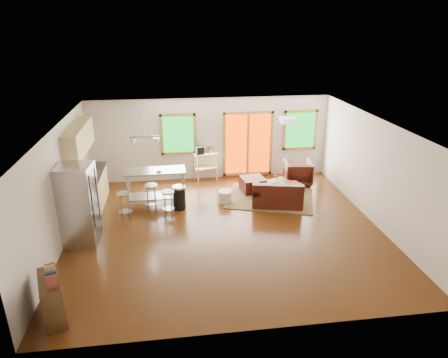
{
  "coord_description": "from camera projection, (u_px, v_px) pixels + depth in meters",
  "views": [
    {
      "loc": [
        -1.21,
        -8.6,
        4.76
      ],
      "look_at": [
        0.0,
        0.3,
        1.2
      ],
      "focal_mm": 32.0,
      "sensor_mm": 36.0,
      "label": 1
    }
  ],
  "objects": [
    {
      "name": "vase",
      "position": [
        276.0,
        181.0,
        11.36
      ],
      "size": [
        0.21,
        0.22,
        0.33
      ],
      "rotation": [
        0.0,
        0.0,
        0.13
      ],
      "color": "silver",
      "rests_on": "coffee_table"
    },
    {
      "name": "french_doors",
      "position": [
        248.0,
        144.0,
        12.75
      ],
      "size": [
        1.6,
        0.05,
        2.1
      ],
      "color": "#BA2D00",
      "rests_on": "back_wall"
    },
    {
      "name": "window_left",
      "position": [
        178.0,
        134.0,
        12.33
      ],
      "size": [
        1.1,
        0.05,
        1.3
      ],
      "color": "#0B5A17",
      "rests_on": "back_wall"
    },
    {
      "name": "bar_stool_b",
      "position": [
        151.0,
        192.0,
        10.51
      ],
      "size": [
        0.41,
        0.41,
        0.77
      ],
      "rotation": [
        0.0,
        0.0,
        0.15
      ],
      "color": "#B7BABC",
      "rests_on": "floor"
    },
    {
      "name": "kitchen_cart",
      "position": [
        205.0,
        157.0,
        12.59
      ],
      "size": [
        0.83,
        0.65,
        1.13
      ],
      "rotation": [
        0.0,
        0.0,
        0.26
      ],
      "color": "tan",
      "rests_on": "floor"
    },
    {
      "name": "cup",
      "position": [
        159.0,
        173.0,
        10.58
      ],
      "size": [
        0.17,
        0.15,
        0.14
      ],
      "primitive_type": "imported",
      "rotation": [
        0.0,
        0.0,
        0.36
      ],
      "color": "silver",
      "rests_on": "island"
    },
    {
      "name": "book",
      "position": [
        291.0,
        179.0,
        11.46
      ],
      "size": [
        0.22,
        0.05,
        0.3
      ],
      "primitive_type": "imported",
      "rotation": [
        0.0,
        0.0,
        -0.1
      ],
      "color": "maroon",
      "rests_on": "coffee_table"
    },
    {
      "name": "cabinets",
      "position": [
        87.0,
        176.0,
        10.61
      ],
      "size": [
        0.64,
        2.24,
        2.3
      ],
      "color": "tan",
      "rests_on": "floor"
    },
    {
      "name": "left_wall",
      "position": [
        59.0,
        188.0,
        8.87
      ],
      "size": [
        0.02,
        7.0,
        2.6
      ],
      "primitive_type": "cube",
      "color": "beige",
      "rests_on": "ground"
    },
    {
      "name": "trash_can",
      "position": [
        179.0,
        197.0,
        10.76
      ],
      "size": [
        0.39,
        0.39,
        0.65
      ],
      "rotation": [
        0.0,
        0.0,
        -0.1
      ],
      "color": "black",
      "rests_on": "floor"
    },
    {
      "name": "coffee_table",
      "position": [
        274.0,
        184.0,
        11.58
      ],
      "size": [
        1.16,
        0.95,
        0.4
      ],
      "rotation": [
        0.0,
        0.0,
        0.42
      ],
      "color": "#31200E",
      "rests_on": "floor"
    },
    {
      "name": "pendant_light",
      "position": [
        145.0,
        141.0,
        10.27
      ],
      "size": [
        0.8,
        0.18,
        0.79
      ],
      "color": "gray",
      "rests_on": "ceiling"
    },
    {
      "name": "bar_stool_c",
      "position": [
        168.0,
        198.0,
        10.27
      ],
      "size": [
        0.38,
        0.38,
        0.7
      ],
      "rotation": [
        0.0,
        0.0,
        -0.16
      ],
      "color": "#B7BABC",
      "rests_on": "floor"
    },
    {
      "name": "rug",
      "position": [
        270.0,
        198.0,
        11.51
      ],
      "size": [
        2.86,
        2.51,
        0.02
      ],
      "primitive_type": "cube",
      "rotation": [
        0.0,
        0.0,
        -0.32
      ],
      "color": "#435C39",
      "rests_on": "floor"
    },
    {
      "name": "loveseat",
      "position": [
        277.0,
        196.0,
        10.95
      ],
      "size": [
        1.49,
        1.04,
        0.73
      ],
      "rotation": [
        0.0,
        0.0,
        -0.21
      ],
      "color": "black",
      "rests_on": "floor"
    },
    {
      "name": "bar_stool_a",
      "position": [
        124.0,
        200.0,
        10.1
      ],
      "size": [
        0.41,
        0.41,
        0.73
      ],
      "rotation": [
        0.0,
        0.0,
        0.23
      ],
      "color": "#B7BABC",
      "rests_on": "floor"
    },
    {
      "name": "right_wall",
      "position": [
        377.0,
        172.0,
        9.81
      ],
      "size": [
        0.02,
        7.0,
        2.6
      ],
      "primitive_type": "cube",
      "color": "beige",
      "rests_on": "ground"
    },
    {
      "name": "ottoman",
      "position": [
        253.0,
        185.0,
        11.9
      ],
      "size": [
        0.75,
        0.75,
        0.44
      ],
      "primitive_type": "cube",
      "rotation": [
        0.0,
        0.0,
        0.15
      ],
      "color": "black",
      "rests_on": "floor"
    },
    {
      "name": "front_wall",
      "position": [
        257.0,
        264.0,
        6.11
      ],
      "size": [
        7.5,
        0.02,
        2.6
      ],
      "primitive_type": "cube",
      "color": "beige",
      "rests_on": "ground"
    },
    {
      "name": "ceiling",
      "position": [
        226.0,
        125.0,
        8.86
      ],
      "size": [
        7.5,
        7.0,
        0.02
      ],
      "primitive_type": "cube",
      "color": "silver",
      "rests_on": "ground"
    },
    {
      "name": "refrigerator",
      "position": [
        79.0,
        205.0,
        8.93
      ],
      "size": [
        0.82,
        0.79,
        1.86
      ],
      "rotation": [
        0.0,
        0.0,
        -0.09
      ],
      "color": "#B7BABC",
      "rests_on": "floor"
    },
    {
      "name": "armchair",
      "position": [
        298.0,
        171.0,
        12.38
      ],
      "size": [
        0.9,
        0.85,
        0.83
      ],
      "primitive_type": "imported",
      "rotation": [
        0.0,
        0.0,
        3.01
      ],
      "color": "black",
      "rests_on": "floor"
    },
    {
      "name": "window_right",
      "position": [
        300.0,
        130.0,
        12.82
      ],
      "size": [
        1.1,
        0.05,
        1.3
      ],
      "color": "#0B5A17",
      "rests_on": "back_wall"
    },
    {
      "name": "island",
      "position": [
        156.0,
        181.0,
        10.85
      ],
      "size": [
        1.63,
        0.68,
        1.03
      ],
      "rotation": [
        0.0,
        0.0,
        0.02
      ],
      "color": "#B7BABC",
      "rests_on": "floor"
    },
    {
      "name": "ceiling_flush",
      "position": [
        288.0,
        120.0,
        9.64
      ],
      "size": [
        0.35,
        0.35,
        0.12
      ],
      "primitive_type": "cube",
      "color": "white",
      "rests_on": "ceiling"
    },
    {
      "name": "back_wall",
      "position": [
        210.0,
        139.0,
        12.58
      ],
      "size": [
        7.5,
        0.02,
        2.6
      ],
      "primitive_type": "cube",
      "color": "beige",
      "rests_on": "ground"
    },
    {
      "name": "floor",
      "position": [
        226.0,
        229.0,
        9.83
      ],
      "size": [
        7.5,
        7.0,
        0.02
      ],
      "primitive_type": "cube",
      "color": "#311808",
      "rests_on": "ground"
    },
    {
      "name": "pouf",
      "position": [
        225.0,
        197.0,
        11.2
      ],
      "size": [
        0.48,
        0.48,
        0.34
      ],
      "primitive_type": "cylinder",
      "rotation": [
        0.0,
        0.0,
        -0.29
      ],
      "color": "beige",
      "rests_on": "floor"
    },
    {
      "name": "bookshelf",
      "position": [
        52.0,
        298.0,
        6.75
      ],
      "size": [
        0.59,
        0.93,
        1.02
      ],
      "rotation": [
        0.0,
        0.0,
        0.32
      ],
      "color": "#31200E",
      "rests_on": "floor"
    }
  ]
}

